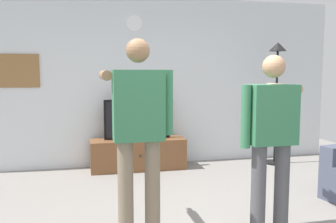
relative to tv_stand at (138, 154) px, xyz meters
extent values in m
cube|color=silver|center=(0.22, 0.35, 1.11)|extent=(6.40, 0.10, 2.70)
cube|color=brown|center=(0.00, 0.00, 0.00)|extent=(1.46, 0.42, 0.47)
sphere|color=black|center=(0.00, -0.23, 0.02)|extent=(0.04, 0.04, 0.04)
cube|color=black|center=(0.00, 0.05, 0.54)|extent=(1.03, 0.06, 0.62)
cube|color=black|center=(0.00, 0.02, 0.54)|extent=(0.97, 0.01, 0.56)
cylinder|color=white|center=(0.00, 0.29, 2.04)|extent=(0.25, 0.03, 0.25)
cube|color=olive|center=(-1.76, 0.30, 1.29)|extent=(0.63, 0.04, 0.50)
cylinder|color=black|center=(2.25, -0.16, -0.22)|extent=(0.32, 0.32, 0.03)
cylinder|color=black|center=(2.25, -0.16, 0.70)|extent=(0.04, 0.04, 1.81)
cone|color=black|center=(2.25, -0.16, 1.68)|extent=(0.28, 0.28, 0.14)
cylinder|color=#7A6B56|center=(-0.46, -2.38, 0.22)|extent=(0.14, 0.14, 0.91)
cylinder|color=#7A6B56|center=(-0.22, -2.38, 0.22)|extent=(0.14, 0.14, 0.91)
cube|color=#33724C|center=(-0.34, -2.38, 0.98)|extent=(0.44, 0.22, 0.62)
sphere|color=#8C6647|center=(-0.34, -2.38, 1.46)|extent=(0.21, 0.21, 0.21)
cylinder|color=#8C6647|center=(-0.61, -2.09, 1.24)|extent=(0.09, 0.58, 0.09)
cube|color=white|center=(-0.61, -1.77, 1.24)|extent=(0.04, 0.12, 0.04)
cylinder|color=#33724C|center=(-0.07, -2.38, 1.00)|extent=(0.09, 0.09, 0.58)
cylinder|color=#4C4C51|center=(0.78, -2.48, 0.18)|extent=(0.14, 0.14, 0.84)
cylinder|color=#4C4C51|center=(1.02, -2.48, 0.18)|extent=(0.14, 0.14, 0.84)
cube|color=#33724C|center=(0.90, -2.48, 0.88)|extent=(0.44, 0.22, 0.56)
sphere|color=tan|center=(0.90, -2.48, 1.33)|extent=(0.21, 0.21, 0.21)
cylinder|color=#33724C|center=(0.63, -2.48, 0.87)|extent=(0.09, 0.09, 0.58)
cylinder|color=tan|center=(1.16, -2.19, 1.11)|extent=(0.09, 0.58, 0.09)
cube|color=white|center=(1.16, -1.87, 1.11)|extent=(0.04, 0.12, 0.04)
camera|label=1|loc=(-0.81, -5.55, 1.28)|focal=39.10mm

